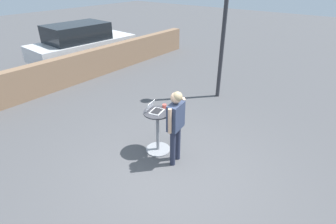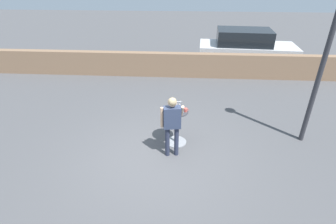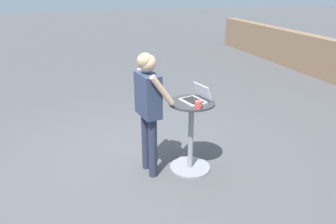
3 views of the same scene
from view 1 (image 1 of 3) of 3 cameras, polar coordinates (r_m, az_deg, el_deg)
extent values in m
plane|color=#4C4C4F|center=(5.35, 0.93, -12.91)|extent=(50.00, 50.00, 0.00)
cube|color=#84664C|center=(9.16, -28.42, 5.53)|extent=(15.54, 0.35, 1.02)
cylinder|color=gray|center=(5.93, -2.17, -8.10)|extent=(0.54, 0.54, 0.03)
cylinder|color=gray|center=(5.66, -2.26, -4.28)|extent=(0.07, 0.07, 0.91)
cylinder|color=#333338|center=(5.43, -2.35, -0.11)|extent=(0.59, 0.59, 0.02)
cube|color=silver|center=(5.43, -2.47, 0.14)|extent=(0.35, 0.29, 0.02)
cube|color=black|center=(5.42, -2.47, 0.23)|extent=(0.30, 0.24, 0.00)
cube|color=silver|center=(5.44, -3.87, 1.38)|extent=(0.32, 0.14, 0.19)
cube|color=white|center=(5.44, -3.82, 1.39)|extent=(0.29, 0.12, 0.17)
cylinder|color=#C14C42|center=(5.55, -0.79, 1.25)|extent=(0.09, 0.09, 0.09)
torus|color=#C14C42|center=(5.59, -0.44, 1.47)|extent=(0.04, 0.01, 0.04)
cylinder|color=#282D42|center=(5.29, 1.03, -7.87)|extent=(0.11, 0.11, 0.81)
cylinder|color=#282D42|center=(5.45, 2.15, -6.67)|extent=(0.11, 0.11, 0.81)
cube|color=#2D3851|center=(5.01, 1.70, -0.97)|extent=(0.43, 0.26, 0.54)
sphere|color=#DBAD89|center=(4.83, 1.76, 3.13)|extent=(0.21, 0.21, 0.21)
sphere|color=#9E8966|center=(4.81, 2.05, 3.34)|extent=(0.19, 0.19, 0.19)
cylinder|color=#DBAD89|center=(4.82, 0.39, -2.03)|extent=(0.07, 0.07, 0.51)
cylinder|color=#DBAD89|center=(5.17, 2.19, 1.47)|extent=(0.12, 0.31, 0.39)
cube|color=silver|center=(12.35, -17.83, 13.28)|extent=(4.59, 2.07, 0.64)
cube|color=black|center=(12.10, -19.22, 16.06)|extent=(2.56, 1.74, 0.70)
cylinder|color=black|center=(13.85, -14.66, 13.98)|extent=(0.66, 0.26, 0.65)
cylinder|color=black|center=(12.51, -10.01, 12.98)|extent=(0.66, 0.26, 0.65)
cylinder|color=black|center=(12.56, -25.16, 10.84)|extent=(0.66, 0.26, 0.65)
cylinder|color=black|center=(11.06, -21.28, 9.50)|extent=(0.66, 0.26, 0.65)
cylinder|color=#2D2D33|center=(7.99, 11.93, 16.20)|extent=(0.12, 0.12, 3.87)
camera|label=2|loc=(4.67, 78.55, 14.45)|focal=28.00mm
camera|label=3|loc=(7.46, 26.05, 16.70)|focal=35.00mm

